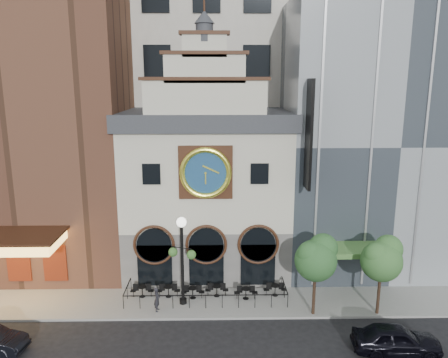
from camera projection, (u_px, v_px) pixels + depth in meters
name	position (u px, v px, depth m)	size (l,w,h in m)	color
ground	(205.00, 320.00, 27.05)	(120.00, 120.00, 0.00)	black
sidewalk	(206.00, 299.00, 29.47)	(44.00, 5.00, 0.15)	gray
clock_building	(207.00, 186.00, 33.20)	(12.60, 8.78, 18.65)	#605E5B
theater_building	(39.00, 106.00, 33.74)	(14.00, 15.60, 25.00)	brown
retail_building	(370.00, 137.00, 34.78)	(14.00, 14.40, 20.00)	gray
office_tower	(208.00, 22.00, 42.13)	(20.00, 16.00, 40.00)	beige
cafe_railing	(206.00, 292.00, 29.36)	(10.60, 2.60, 0.90)	black
bistro_0	(142.00, 290.00, 29.57)	(1.58, 0.68, 0.90)	black
bistro_1	(168.00, 290.00, 29.58)	(1.58, 0.68, 0.90)	black
bistro_2	(193.00, 292.00, 29.38)	(1.58, 0.68, 0.90)	black
bistro_3	(217.00, 290.00, 29.66)	(1.58, 0.68, 0.90)	black
bistro_4	(246.00, 292.00, 29.30)	(1.58, 0.68, 0.90)	black
bistro_5	(275.00, 289.00, 29.75)	(1.58, 0.68, 0.90)	black
car_right	(396.00, 339.00, 23.68)	(1.89, 4.70, 1.60)	black
pedestrian	(157.00, 299.00, 27.69)	(0.58, 0.38, 1.60)	black
lamppost	(182.00, 251.00, 27.99)	(1.82, 1.06, 5.95)	black
tree_left	(316.00, 257.00, 26.72)	(2.69, 2.59, 5.19)	#382619
tree_right	(382.00, 258.00, 26.81)	(2.64, 2.54, 5.08)	#382619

